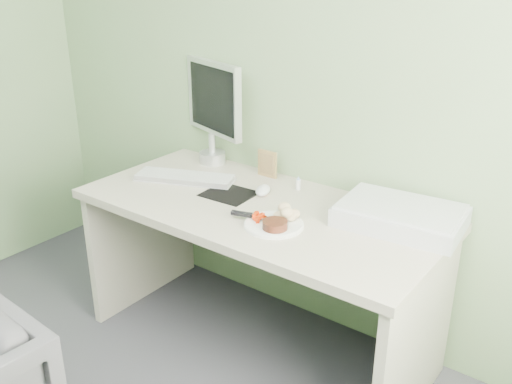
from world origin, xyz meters
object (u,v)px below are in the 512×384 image
Objects in this scene: plate at (274,225)px; monitor at (213,107)px; desk at (259,243)px; scanner at (400,217)px.

monitor is (-0.69, 0.44, 0.29)m from plate.
monitor is (-0.52, 0.31, 0.48)m from desk.
desk is at bearing -167.70° from scanner.
plate is (0.17, -0.13, 0.19)m from desk.
monitor is at bearing 148.80° from desk.
plate is at bearing -36.99° from desk.
desk is 3.30× the size of scanner.
scanner is 0.93× the size of monitor.
desk is 0.77m from monitor.
desk is 0.29m from plate.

